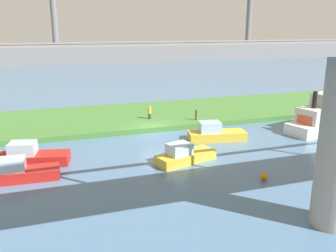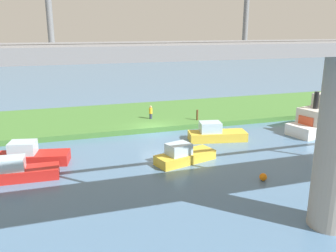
{
  "view_description": "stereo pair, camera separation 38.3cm",
  "coord_description": "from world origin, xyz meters",
  "px_view_note": "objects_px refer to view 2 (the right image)",
  "views": [
    {
      "loc": [
        9.1,
        31.44,
        9.71
      ],
      "look_at": [
        0.2,
        5.0,
        2.0
      ],
      "focal_mm": 38.07,
      "sensor_mm": 36.0,
      "label": 1
    },
    {
      "loc": [
        8.74,
        31.56,
        9.71
      ],
      "look_at": [
        0.2,
        5.0,
        2.0
      ],
      "focal_mm": 38.07,
      "sensor_mm": 36.0,
      "label": 2
    }
  ],
  "objects_px": {
    "motorboat_white": "(184,155)",
    "skiff_small": "(31,156)",
    "mooring_post": "(197,115)",
    "pontoon_yellow": "(216,134)",
    "person_on_bank": "(151,112)",
    "motorboat_red": "(327,116)",
    "houseboat_blue": "(20,171)",
    "marker_buoy": "(263,177)"
  },
  "relations": [
    {
      "from": "motorboat_white",
      "to": "skiff_small",
      "type": "bearing_deg",
      "value": -16.58
    },
    {
      "from": "skiff_small",
      "to": "mooring_post",
      "type": "bearing_deg",
      "value": -157.97
    },
    {
      "from": "mooring_post",
      "to": "pontoon_yellow",
      "type": "distance_m",
      "value": 5.49
    },
    {
      "from": "person_on_bank",
      "to": "motorboat_red",
      "type": "height_order",
      "value": "motorboat_red"
    },
    {
      "from": "person_on_bank",
      "to": "houseboat_blue",
      "type": "distance_m",
      "value": 16.46
    },
    {
      "from": "person_on_bank",
      "to": "houseboat_blue",
      "type": "relative_size",
      "value": 0.29
    },
    {
      "from": "person_on_bank",
      "to": "marker_buoy",
      "type": "height_order",
      "value": "person_on_bank"
    },
    {
      "from": "person_on_bank",
      "to": "mooring_post",
      "type": "distance_m",
      "value": 4.86
    },
    {
      "from": "houseboat_blue",
      "to": "person_on_bank",
      "type": "bearing_deg",
      "value": -136.95
    },
    {
      "from": "mooring_post",
      "to": "pontoon_yellow",
      "type": "height_order",
      "value": "pontoon_yellow"
    },
    {
      "from": "marker_buoy",
      "to": "motorboat_white",
      "type": "bearing_deg",
      "value": -50.82
    },
    {
      "from": "motorboat_white",
      "to": "pontoon_yellow",
      "type": "bearing_deg",
      "value": -137.53
    },
    {
      "from": "motorboat_white",
      "to": "marker_buoy",
      "type": "distance_m",
      "value": 6.08
    },
    {
      "from": "person_on_bank",
      "to": "mooring_post",
      "type": "height_order",
      "value": "person_on_bank"
    },
    {
      "from": "person_on_bank",
      "to": "motorboat_white",
      "type": "relative_size",
      "value": 0.28
    },
    {
      "from": "motorboat_red",
      "to": "skiff_small",
      "type": "height_order",
      "value": "motorboat_red"
    },
    {
      "from": "houseboat_blue",
      "to": "skiff_small",
      "type": "height_order",
      "value": "skiff_small"
    },
    {
      "from": "houseboat_blue",
      "to": "motorboat_white",
      "type": "xyz_separation_m",
      "value": [
        -11.4,
        0.43,
        -0.0
      ]
    },
    {
      "from": "mooring_post",
      "to": "motorboat_white",
      "type": "height_order",
      "value": "mooring_post"
    },
    {
      "from": "houseboat_blue",
      "to": "marker_buoy",
      "type": "xyz_separation_m",
      "value": [
        -15.24,
        5.14,
        -0.31
      ]
    },
    {
      "from": "pontoon_yellow",
      "to": "houseboat_blue",
      "type": "distance_m",
      "value": 16.42
    },
    {
      "from": "pontoon_yellow",
      "to": "motorboat_white",
      "type": "relative_size",
      "value": 1.09
    },
    {
      "from": "mooring_post",
      "to": "marker_buoy",
      "type": "relative_size",
      "value": 2.15
    },
    {
      "from": "houseboat_blue",
      "to": "marker_buoy",
      "type": "distance_m",
      "value": 16.08
    },
    {
      "from": "pontoon_yellow",
      "to": "skiff_small",
      "type": "relative_size",
      "value": 0.99
    },
    {
      "from": "motorboat_red",
      "to": "motorboat_white",
      "type": "relative_size",
      "value": 1.69
    },
    {
      "from": "mooring_post",
      "to": "motorboat_red",
      "type": "height_order",
      "value": "motorboat_red"
    },
    {
      "from": "houseboat_blue",
      "to": "motorboat_white",
      "type": "bearing_deg",
      "value": 177.84
    },
    {
      "from": "motorboat_white",
      "to": "motorboat_red",
      "type": "bearing_deg",
      "value": -167.26
    },
    {
      "from": "motorboat_red",
      "to": "marker_buoy",
      "type": "relative_size",
      "value": 16.63
    },
    {
      "from": "pontoon_yellow",
      "to": "skiff_small",
      "type": "bearing_deg",
      "value": 3.59
    },
    {
      "from": "pontoon_yellow",
      "to": "skiff_small",
      "type": "height_order",
      "value": "skiff_small"
    },
    {
      "from": "motorboat_red",
      "to": "pontoon_yellow",
      "type": "distance_m",
      "value": 11.47
    },
    {
      "from": "houseboat_blue",
      "to": "skiff_small",
      "type": "xyz_separation_m",
      "value": [
        -0.57,
        -2.79,
        0.05
      ]
    },
    {
      "from": "mooring_post",
      "to": "motorboat_red",
      "type": "distance_m",
      "value": 12.52
    },
    {
      "from": "mooring_post",
      "to": "marker_buoy",
      "type": "distance_m",
      "value": 14.42
    },
    {
      "from": "pontoon_yellow",
      "to": "motorboat_white",
      "type": "bearing_deg",
      "value": 42.47
    },
    {
      "from": "houseboat_blue",
      "to": "motorboat_white",
      "type": "relative_size",
      "value": 0.96
    },
    {
      "from": "pontoon_yellow",
      "to": "motorboat_white",
      "type": "xyz_separation_m",
      "value": [
        4.58,
        4.19,
        -0.05
      ]
    },
    {
      "from": "mooring_post",
      "to": "motorboat_white",
      "type": "xyz_separation_m",
      "value": [
        5.04,
        9.64,
        -0.48
      ]
    },
    {
      "from": "motorboat_white",
      "to": "skiff_small",
      "type": "height_order",
      "value": "skiff_small"
    },
    {
      "from": "mooring_post",
      "to": "houseboat_blue",
      "type": "height_order",
      "value": "mooring_post"
    }
  ]
}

